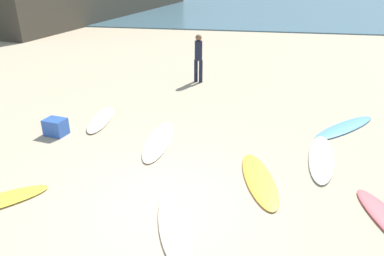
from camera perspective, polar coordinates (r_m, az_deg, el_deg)
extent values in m
plane|color=tan|center=(6.85, -4.58, -12.10)|extent=(120.00, 120.00, 0.00)
cube|color=#426675|center=(44.92, 8.54, 19.09)|extent=(120.00, 40.00, 0.08)
ellipsoid|color=gold|center=(7.62, 10.61, -8.05)|extent=(1.05, 2.23, 0.06)
ellipsoid|color=silver|center=(10.60, -14.26, 1.33)|extent=(0.76, 1.97, 0.08)
ellipsoid|color=#F4E1C9|center=(6.33, -2.75, -15.22)|extent=(1.17, 2.07, 0.07)
ellipsoid|color=#4D8FD6|center=(10.64, 23.05, 0.09)|extent=(2.12, 2.20, 0.06)
ellipsoid|color=white|center=(9.07, -5.31, -2.04)|extent=(0.67, 2.33, 0.08)
ellipsoid|color=silver|center=(8.78, 19.84, -4.45)|extent=(0.90, 2.42, 0.08)
cylinder|color=#191E33|center=(13.73, 0.63, 9.07)|extent=(0.14, 0.14, 0.85)
cylinder|color=#191E33|center=(13.65, 1.39, 8.97)|extent=(0.14, 0.14, 0.85)
cylinder|color=#191E33|center=(13.50, 1.03, 12.20)|extent=(0.35, 0.35, 0.71)
sphere|color=brown|center=(13.41, 1.05, 14.15)|extent=(0.23, 0.23, 0.23)
cube|color=#2D56B2|center=(10.02, -20.82, 0.15)|extent=(0.60, 0.51, 0.44)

